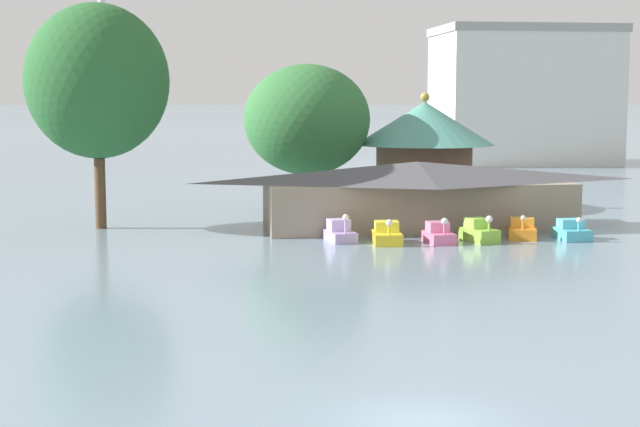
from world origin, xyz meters
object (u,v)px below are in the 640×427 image
object	(u,v)px
pedal_boat_orange	(522,230)
pedal_boat_cyan	(572,231)
pedal_boat_lime	(479,232)
green_roof_pavilion	(424,145)
pedal_boat_pink	(439,234)
shoreline_tree_mid	(307,120)
pedal_boat_lavender	(340,232)
boathouse	(417,193)
background_building_block	(523,95)
shoreline_tree_tall_left	(97,81)
pedal_boat_yellow	(387,235)

from	to	relation	value
pedal_boat_orange	pedal_boat_cyan	bearing A→B (deg)	90.79
pedal_boat_lime	green_roof_pavilion	size ratio (longest dim) A/B	0.26
pedal_boat_pink	pedal_boat_lime	xyz separation A→B (m)	(2.46, 0.20, 0.07)
pedal_boat_orange	shoreline_tree_mid	xyz separation A→B (m)	(-11.07, 15.77, 6.24)
pedal_boat_orange	green_roof_pavilion	xyz separation A→B (m)	(-2.09, 16.31, 4.26)
pedal_boat_lavender	boathouse	world-z (taller)	boathouse
pedal_boat_lavender	pedal_boat_lime	world-z (taller)	pedal_boat_lavender
pedal_boat_pink	background_building_block	world-z (taller)	background_building_block
pedal_boat_orange	background_building_block	bearing A→B (deg)	177.78
pedal_boat_cyan	pedal_boat_lavender	bearing A→B (deg)	-95.76
pedal_boat_lime	shoreline_tree_mid	world-z (taller)	shoreline_tree_mid
shoreline_tree_tall_left	pedal_boat_cyan	bearing A→B (deg)	-17.15
pedal_boat_lime	shoreline_tree_tall_left	bearing A→B (deg)	-127.51
pedal_boat_lavender	shoreline_tree_mid	bearing A→B (deg)	171.63
shoreline_tree_tall_left	pedal_boat_yellow	bearing A→B (deg)	-27.34
pedal_boat_orange	pedal_boat_cyan	size ratio (longest dim) A/B	1.15
boathouse	pedal_boat_yellow	bearing A→B (deg)	-117.23
green_roof_pavilion	shoreline_tree_tall_left	distance (m)	25.16
pedal_boat_yellow	background_building_block	xyz separation A→B (m)	(30.22, 63.84, 8.06)
pedal_boat_cyan	shoreline_tree_mid	distance (m)	22.49
shoreline_tree_tall_left	pedal_boat_orange	bearing A→B (deg)	-17.26
pedal_boat_lavender	pedal_boat_pink	world-z (taller)	pedal_boat_lavender
pedal_boat_lavender	pedal_boat_yellow	size ratio (longest dim) A/B	0.93
pedal_boat_orange	boathouse	distance (m)	7.61
pedal_boat_pink	shoreline_tree_tall_left	xyz separation A→B (m)	(-19.98, 8.90, 8.88)
pedal_boat_lavender	shoreline_tree_mid	distance (m)	16.61
green_roof_pavilion	shoreline_tree_tall_left	bearing A→B (deg)	-160.05
background_building_block	shoreline_tree_mid	bearing A→B (deg)	-124.90
pedal_boat_yellow	shoreline_tree_mid	world-z (taller)	shoreline_tree_mid
boathouse	green_roof_pavilion	world-z (taller)	green_roof_pavilion
pedal_boat_lavender	pedal_boat_yellow	xyz separation A→B (m)	(2.55, -1.27, 0.00)
pedal_boat_cyan	background_building_block	world-z (taller)	background_building_block
pedal_boat_pink	pedal_boat_lavender	bearing A→B (deg)	-107.90
boathouse	pedal_boat_lime	bearing A→B (deg)	-69.06
boathouse	shoreline_tree_tall_left	size ratio (longest dim) A/B	1.46
pedal_boat_pink	green_roof_pavilion	bearing A→B (deg)	165.63
pedal_boat_lime	green_roof_pavilion	bearing A→B (deg)	161.01
pedal_boat_yellow	pedal_boat_orange	xyz separation A→B (m)	(8.38, 0.89, -0.02)
pedal_boat_pink	shoreline_tree_tall_left	world-z (taller)	shoreline_tree_tall_left
boathouse	shoreline_tree_mid	xyz separation A→B (m)	(-5.84, 10.53, 4.49)
pedal_boat_pink	pedal_boat_lime	size ratio (longest dim) A/B	0.90
pedal_boat_lavender	pedal_boat_pink	size ratio (longest dim) A/B	1.10
background_building_block	pedal_boat_yellow	bearing A→B (deg)	-115.33
boathouse	green_roof_pavilion	size ratio (longest dim) A/B	1.98
pedal_boat_yellow	boathouse	xyz separation A→B (m)	(3.16, 6.14, 1.74)
pedal_boat_yellow	green_roof_pavilion	world-z (taller)	green_roof_pavilion
pedal_boat_lavender	boathouse	xyz separation A→B (m)	(5.71, 4.86, 1.74)
boathouse	green_roof_pavilion	xyz separation A→B (m)	(3.13, 11.07, 2.51)
boathouse	shoreline_tree_tall_left	bearing A→B (deg)	172.55
pedal_boat_lime	boathouse	world-z (taller)	boathouse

